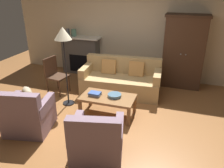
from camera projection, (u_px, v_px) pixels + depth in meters
ground_plane at (103, 118)px, 4.64m from camera, size 9.60×9.60×0.00m
back_wall at (134, 28)px, 6.29m from camera, size 7.20×0.10×2.80m
fireplace at (81, 55)px, 6.85m from camera, size 1.26×0.48×1.12m
armoire at (184, 52)px, 5.79m from camera, size 1.06×0.57×1.86m
couch at (121, 81)px, 5.63m from camera, size 1.97×0.99×0.86m
coffee_table at (108, 99)px, 4.62m from camera, size 1.10×0.60×0.42m
fruit_bowl at (115, 95)px, 4.58m from camera, size 0.28×0.28×0.06m
book_stack at (95, 94)px, 4.63m from camera, size 0.25×0.18×0.07m
mantel_vase_slate at (68, 32)px, 6.68m from camera, size 0.11×0.11×0.20m
mantel_vase_jade at (74, 33)px, 6.62m from camera, size 0.14×0.14×0.20m
armchair_near_left at (28, 116)px, 4.13m from camera, size 0.91×0.91×0.88m
armchair_near_right at (97, 141)px, 3.45m from camera, size 0.92×0.92×0.88m
side_chair_wooden at (55, 73)px, 5.57m from camera, size 0.50×0.50×0.90m
floor_lamp at (63, 38)px, 4.61m from camera, size 0.36×0.36×1.74m
dog at (27, 93)px, 5.16m from camera, size 0.47×0.44×0.39m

